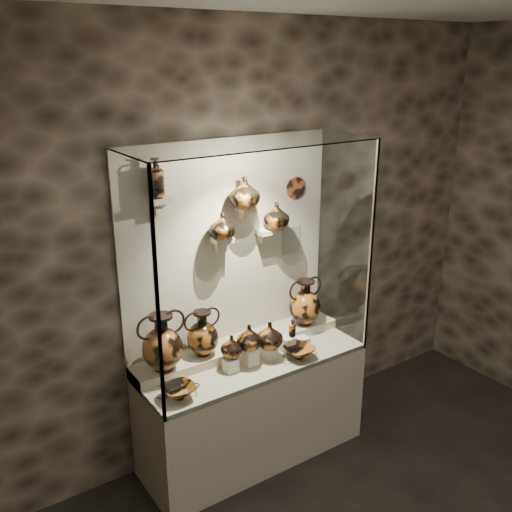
{
  "coord_description": "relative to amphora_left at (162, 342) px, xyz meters",
  "views": [
    {
      "loc": [
        -2.03,
        -0.89,
        2.92
      ],
      "look_at": [
        0.07,
        2.24,
        1.6
      ],
      "focal_mm": 40.0,
      "sensor_mm": 36.0,
      "label": 1
    }
  ],
  "objects": [
    {
      "name": "bracket_cb",
      "position": [
        0.74,
        0.11,
        0.79
      ],
      "size": [
        0.1,
        0.12,
        0.04
      ],
      "primitive_type": "cube",
      "color": "beige",
      "rests_on": "back_panel"
    },
    {
      "name": "pedestal_a",
      "position": [
        0.42,
        -0.18,
        -0.23
      ],
      "size": [
        0.09,
        0.09,
        0.1
      ],
      "primitive_type": "cube",
      "color": "silver",
      "rests_on": "front_tier"
    },
    {
      "name": "back_panel",
      "position": [
        0.64,
        0.19,
        0.49
      ],
      "size": [
        1.7,
        0.03,
        1.6
      ],
      "primitive_type": "cube",
      "color": "beige",
      "rests_on": "plinth"
    },
    {
      "name": "info_placard",
      "position": [
        1.2,
        0.17,
        0.46
      ],
      "size": [
        0.17,
        0.01,
        0.22
      ],
      "primitive_type": "cube",
      "color": "beige",
      "rests_on": "back_panel"
    },
    {
      "name": "frame_post_left",
      "position": [
        -0.2,
        -0.42,
        0.49
      ],
      "size": [
        0.02,
        0.02,
        1.6
      ],
      "primitive_type": "cube",
      "color": "gray",
      "rests_on": "plinth"
    },
    {
      "name": "plinth",
      "position": [
        0.64,
        -0.13,
        -0.71
      ],
      "size": [
        1.7,
        0.6,
        0.8
      ],
      "primitive_type": "cube",
      "color": "beige",
      "rests_on": "floor"
    },
    {
      "name": "glass_top",
      "position": [
        0.64,
        -0.13,
        1.29
      ],
      "size": [
        1.7,
        0.6,
        0.01
      ],
      "primitive_type": "cube",
      "color": "white",
      "rests_on": "back_panel"
    },
    {
      "name": "ovoid_vase_a",
      "position": [
        0.53,
        0.07,
        0.71
      ],
      "size": [
        0.22,
        0.22,
        0.19
      ],
      "primitive_type": "imported",
      "rotation": [
        0.0,
        0.0,
        0.21
      ],
      "color": "#9B561B",
      "rests_on": "bracket_ca"
    },
    {
      "name": "bracket_cc",
      "position": [
        0.92,
        0.11,
        0.59
      ],
      "size": [
        0.14,
        0.12,
        0.04
      ],
      "primitive_type": "cube",
      "color": "beige",
      "rests_on": "back_panel"
    },
    {
      "name": "glass_left",
      "position": [
        -0.2,
        -0.13,
        0.49
      ],
      "size": [
        0.01,
        0.6,
        1.6
      ],
      "primitive_type": "cube",
      "color": "white",
      "rests_on": "plinth"
    },
    {
      "name": "wall_plate",
      "position": [
        1.23,
        0.16,
        0.87
      ],
      "size": [
        0.17,
        0.02,
        0.17
      ],
      "primitive_type": "cylinder",
      "rotation": [
        1.57,
        0.0,
        0.0
      ],
      "color": "#9C3D1E",
      "rests_on": "back_panel"
    },
    {
      "name": "lekythos_tall",
      "position": [
        0.07,
        0.11,
        1.1
      ],
      "size": [
        0.13,
        0.13,
        0.28
      ],
      "primitive_type": null,
      "rotation": [
        0.0,
        0.0,
        -0.13
      ],
      "color": "#9E581E",
      "rests_on": "bracket_ul"
    },
    {
      "name": "amphora_left",
      "position": [
        0.0,
        0.0,
        0.0
      ],
      "size": [
        0.38,
        0.38,
        0.41
      ],
      "primitive_type": null,
      "rotation": [
        0.0,
        0.0,
        0.18
      ],
      "color": "#9E581E",
      "rests_on": "rear_tier"
    },
    {
      "name": "frame_post_right",
      "position": [
        1.48,
        -0.42,
        0.49
      ],
      "size": [
        0.02,
        0.02,
        1.6
      ],
      "primitive_type": "cube",
      "color": "gray",
      "rests_on": "plinth"
    },
    {
      "name": "front_tier",
      "position": [
        0.64,
        -0.13,
        -0.29
      ],
      "size": [
        1.68,
        0.58,
        0.03
      ],
      "primitive_type": "cube",
      "color": "#B8AD8F",
      "rests_on": "plinth"
    },
    {
      "name": "bracket_ca",
      "position": [
        0.54,
        0.11,
        0.59
      ],
      "size": [
        0.14,
        0.12,
        0.04
      ],
      "primitive_type": "cube",
      "color": "beige",
      "rests_on": "back_panel"
    },
    {
      "name": "pedestal_d",
      "position": [
        0.92,
        -0.18,
        -0.22
      ],
      "size": [
        0.09,
        0.09,
        0.12
      ],
      "primitive_type": "cube",
      "color": "silver",
      "rests_on": "front_tier"
    },
    {
      "name": "bracket_ul",
      "position": [
        0.09,
        0.11,
        0.94
      ],
      "size": [
        0.14,
        0.12,
        0.04
      ],
      "primitive_type": "cube",
      "color": "beige",
      "rests_on": "back_panel"
    },
    {
      "name": "kylix_left",
      "position": [
        -0.03,
        -0.28,
        -0.22
      ],
      "size": [
        0.3,
        0.26,
        0.11
      ],
      "primitive_type": null,
      "rotation": [
        0.0,
        0.0,
        -0.1
      ],
      "color": "#9B561B",
      "rests_on": "front_tier"
    },
    {
      "name": "pedestal_c",
      "position": [
        0.76,
        -0.18,
        -0.23
      ],
      "size": [
        0.09,
        0.09,
        0.09
      ],
      "primitive_type": "cube",
      "color": "silver",
      "rests_on": "front_tier"
    },
    {
      "name": "glass_front",
      "position": [
        0.64,
        -0.42,
        0.49
      ],
      "size": [
        1.7,
        0.01,
        1.6
      ],
      "primitive_type": "cube",
      "color": "white",
      "rests_on": "plinth"
    },
    {
      "name": "glass_right",
      "position": [
        1.49,
        -0.13,
        0.49
      ],
      "size": [
        0.01,
        0.6,
        1.6
      ],
      "primitive_type": "cube",
      "color": "white",
      "rests_on": "plinth"
    },
    {
      "name": "pedestal_e",
      "position": [
        1.06,
        -0.18,
        -0.24
      ],
      "size": [
        0.09,
        0.09,
        0.08
      ],
      "primitive_type": "cube",
      "color": "silver",
      "rests_on": "front_tier"
    },
    {
      "name": "ovoid_vase_c",
      "position": [
        0.99,
        0.07,
        0.71
      ],
      "size": [
        0.23,
        0.23,
        0.2
      ],
      "primitive_type": "imported",
      "rotation": [
        0.0,
        0.0,
        -0.24
      ],
      "color": "#9B561B",
      "rests_on": "bracket_cc"
    },
    {
      "name": "pedestal_b",
      "position": [
        0.59,
        -0.18,
        -0.21
      ],
      "size": [
        0.09,
        0.09,
        0.13
      ],
      "primitive_type": "cube",
      "color": "silver",
      "rests_on": "front_tier"
    },
    {
      "name": "amphora_mid",
      "position": [
        0.32,
        0.03,
        -0.03
      ],
      "size": [
        0.34,
        0.34,
        0.34
      ],
      "primitive_type": null,
      "rotation": [
        0.0,
        0.0,
        0.27
      ],
      "color": "#9B561B",
      "rests_on": "rear_tier"
    },
    {
      "name": "wall_back",
      "position": [
        0.64,
        0.19,
        0.49
      ],
      "size": [
        5.0,
        0.02,
        3.2
      ],
      "primitive_type": "cube",
      "color": "#2C241B",
      "rests_on": "ground"
    },
    {
      "name": "rear_tier",
      "position": [
        0.64,
        0.05,
        -0.26
      ],
      "size": [
        1.7,
        0.25,
        0.1
      ],
      "primitive_type": "cube",
      "color": "#B8AD8F",
      "rests_on": "plinth"
    },
    {
      "name": "ovoid_vase_b",
      "position": [
        0.7,
        0.06,
        0.92
      ],
      "size": [
        0.23,
        0.23,
        0.22
      ],
      "primitive_type": "imported",
      "rotation": [
        0.0,
        0.0,
        0.07
      ],
      "color": "#9B561B",
      "rests_on": "bracket_cb"
    },
    {
      "name": "amphora_right",
      "position": [
        1.23,
        0.01,
        -0.02
      ],
      "size": [
        0.39,
        0.39,
        0.38
      ],
      "primitive_type": null,
      "rotation": [
        0.0,
        0.0,
        -0.36
      ],
      "color": "#9E581E",
      "rests_on": "rear_tier"
    },
    {
      "name": "kylix_right",
      "position": [
        0.94,
        -0.3,
        -0.22
      ],
      "size": [
        0.29,
        0.25,
        0.11
      ],
      "primitive_type": null,
      "rotation": [
        0.0,
        0.0,
        0.08
      ],
      "color": "#9E581E",
      "rests_on": "front_tier"
    },
    {
      "name": "jug_a",
      "position": [
        0.45,
        -0.16,
        -0.09
      ],
      "size": [
        0.2,
        0.2,
        0.16
      ],
      "primitive_type": "imported",
      "rotation": [
        0.0,
        0.0,
        -0.3
      ],
      "color": "#9E581E",
      "rests_on": "pedestal_a"
    },
    {
      "name": "jug_c",
      "position": [
        0.75,
        -0.19,
        -0.08
      ],
      "size": [
        0.21,
        0.21,
        0.2
      ],
      "primitive_type": "imported",
      "rotation": [
        0.0,
        0.0,
        0.09
      ],
      "color": "#9E581E",
      "rests_on": "pedestal_c"
    },
    {
      "name": "jug_b",
      "position": [
        0.58,
        -0.19,
        -0.05
      ],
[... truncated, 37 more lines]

